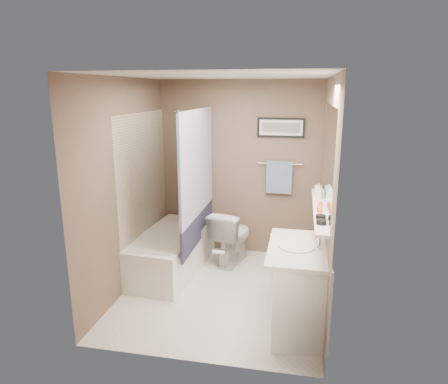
% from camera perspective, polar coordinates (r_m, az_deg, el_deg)
% --- Properties ---
extents(ground, '(2.50, 2.50, 0.00)m').
position_cam_1_polar(ground, '(4.76, -0.36, -14.00)').
color(ground, silver).
rests_on(ground, ground).
extents(ceiling, '(2.20, 2.50, 0.04)m').
position_cam_1_polar(ceiling, '(4.19, -0.41, 16.02)').
color(ceiling, silver).
rests_on(ceiling, wall_back).
extents(wall_back, '(2.20, 0.04, 2.40)m').
position_cam_1_polar(wall_back, '(5.50, 2.19, 3.25)').
color(wall_back, brown).
rests_on(wall_back, ground).
extents(wall_front, '(2.20, 0.04, 2.40)m').
position_cam_1_polar(wall_front, '(3.17, -4.86, -5.21)').
color(wall_front, brown).
rests_on(wall_front, ground).
extents(wall_left, '(0.04, 2.50, 2.40)m').
position_cam_1_polar(wall_left, '(4.65, -13.54, 0.79)').
color(wall_left, brown).
rests_on(wall_left, ground).
extents(wall_right, '(0.04, 2.50, 2.40)m').
position_cam_1_polar(wall_right, '(4.24, 14.06, -0.54)').
color(wall_right, brown).
rests_on(wall_right, ground).
extents(tile_surround, '(0.02, 1.55, 2.00)m').
position_cam_1_polar(tile_surround, '(5.15, -11.25, -0.08)').
color(tile_surround, '#C4B194').
rests_on(tile_surround, wall_left).
extents(curtain_rod, '(0.02, 1.55, 0.02)m').
position_cam_1_polar(curtain_rod, '(4.77, -3.99, 11.82)').
color(curtain_rod, silver).
rests_on(curtain_rod, wall_left).
extents(curtain_upper, '(0.03, 1.45, 1.28)m').
position_cam_1_polar(curtain_upper, '(4.84, -3.85, 4.11)').
color(curtain_upper, silver).
rests_on(curtain_upper, curtain_rod).
extents(curtain_lower, '(0.03, 1.45, 0.36)m').
position_cam_1_polar(curtain_lower, '(5.05, -3.70, -5.08)').
color(curtain_lower, '#252746').
rests_on(curtain_lower, curtain_rod).
extents(mirror, '(0.02, 1.60, 1.00)m').
position_cam_1_polar(mirror, '(4.01, 14.66, 4.71)').
color(mirror, silver).
rests_on(mirror, wall_right).
extents(shelf, '(0.12, 1.60, 0.03)m').
position_cam_1_polar(shelf, '(4.12, 13.44, -2.39)').
color(shelf, silver).
rests_on(shelf, wall_right).
extents(towel_bar, '(0.60, 0.02, 0.02)m').
position_cam_1_polar(towel_bar, '(5.41, 7.95, 4.01)').
color(towel_bar, silver).
rests_on(towel_bar, wall_back).
extents(towel, '(0.34, 0.05, 0.44)m').
position_cam_1_polar(towel, '(5.42, 7.87, 2.11)').
color(towel, '#91B7D3').
rests_on(towel, towel_bar).
extents(art_frame, '(0.62, 0.02, 0.26)m').
position_cam_1_polar(art_frame, '(5.36, 8.14, 9.10)').
color(art_frame, black).
rests_on(art_frame, wall_back).
extents(art_mat, '(0.56, 0.00, 0.20)m').
position_cam_1_polar(art_mat, '(5.35, 8.13, 9.09)').
color(art_mat, white).
rests_on(art_mat, art_frame).
extents(art_image, '(0.50, 0.00, 0.13)m').
position_cam_1_polar(art_image, '(5.34, 8.13, 9.08)').
color(art_image, '#595959').
rests_on(art_image, art_mat).
extents(door, '(0.80, 0.02, 2.00)m').
position_cam_1_polar(door, '(3.14, 5.00, -9.38)').
color(door, silver).
rests_on(door, wall_front).
extents(door_handle, '(0.10, 0.02, 0.02)m').
position_cam_1_polar(door_handle, '(3.23, -0.79, -8.59)').
color(door_handle, silver).
rests_on(door_handle, door).
extents(bathtub, '(0.82, 1.55, 0.50)m').
position_cam_1_polar(bathtub, '(5.21, -7.60, -8.47)').
color(bathtub, white).
rests_on(bathtub, ground).
extents(tub_rim, '(0.56, 1.36, 0.02)m').
position_cam_1_polar(tub_rim, '(5.11, -7.70, -5.89)').
color(tub_rim, silver).
rests_on(tub_rim, bathtub).
extents(toilet, '(0.58, 0.80, 0.73)m').
position_cam_1_polar(toilet, '(5.36, 1.13, -6.32)').
color(toilet, silver).
rests_on(toilet, ground).
extents(vanity, '(0.59, 0.95, 0.80)m').
position_cam_1_polar(vanity, '(4.00, 10.32, -13.56)').
color(vanity, white).
rests_on(vanity, ground).
extents(countertop, '(0.54, 0.96, 0.04)m').
position_cam_1_polar(countertop, '(3.83, 10.45, -7.99)').
color(countertop, beige).
rests_on(countertop, vanity).
extents(sink_basin, '(0.34, 0.34, 0.01)m').
position_cam_1_polar(sink_basin, '(3.82, 10.32, -7.59)').
color(sink_basin, silver).
rests_on(sink_basin, countertop).
extents(faucet_spout, '(0.02, 0.02, 0.10)m').
position_cam_1_polar(faucet_spout, '(3.81, 13.38, -7.14)').
color(faucet_spout, silver).
rests_on(faucet_spout, countertop).
extents(faucet_knob, '(0.05, 0.05, 0.05)m').
position_cam_1_polar(faucet_knob, '(3.91, 13.32, -6.88)').
color(faucet_knob, silver).
rests_on(faucet_knob, countertop).
extents(candle_bowl_near, '(0.09, 0.09, 0.04)m').
position_cam_1_polar(candle_bowl_near, '(3.62, 13.74, -4.18)').
color(candle_bowl_near, black).
rests_on(candle_bowl_near, shelf).
extents(candle_bowl_far, '(0.09, 0.09, 0.04)m').
position_cam_1_polar(candle_bowl_far, '(3.75, 13.66, -3.51)').
color(candle_bowl_far, black).
rests_on(candle_bowl_far, shelf).
extents(hair_brush_front, '(0.04, 0.22, 0.04)m').
position_cam_1_polar(hair_brush_front, '(4.03, 13.51, -2.21)').
color(hair_brush_front, '#EE5421').
rests_on(hair_brush_front, shelf).
extents(hair_brush_back, '(0.07, 0.22, 0.04)m').
position_cam_1_polar(hair_brush_back, '(4.09, 13.48, -1.96)').
color(hair_brush_back, '#C33F1B').
rests_on(hair_brush_back, shelf).
extents(pink_comb, '(0.05, 0.16, 0.01)m').
position_cam_1_polar(pink_comb, '(4.32, 13.37, -1.34)').
color(pink_comb, pink).
rests_on(pink_comb, shelf).
extents(glass_jar, '(0.08, 0.08, 0.10)m').
position_cam_1_polar(glass_jar, '(4.63, 13.27, 0.29)').
color(glass_jar, silver).
rests_on(glass_jar, shelf).
extents(soap_bottle, '(0.08, 0.08, 0.15)m').
position_cam_1_polar(soap_bottle, '(4.47, 13.35, 0.15)').
color(soap_bottle, '#999999').
rests_on(soap_bottle, shelf).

